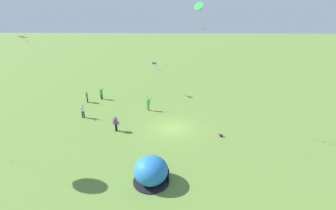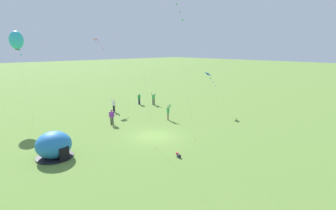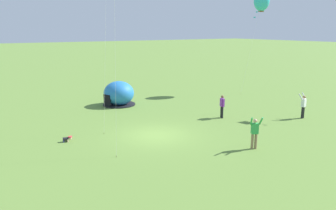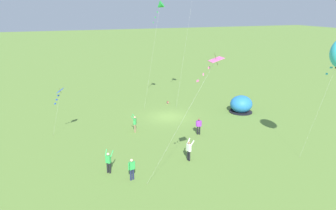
{
  "view_description": "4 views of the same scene",
  "coord_description": "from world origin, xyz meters",
  "px_view_note": "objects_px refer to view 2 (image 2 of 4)",
  "views": [
    {
      "loc": [
        -22.84,
        -0.39,
        11.91
      ],
      "look_at": [
        -0.46,
        0.51,
        2.99
      ],
      "focal_mm": 24.0,
      "sensor_mm": 36.0,
      "label": 1
    },
    {
      "loc": [
        -15.49,
        -18.72,
        8.47
      ],
      "look_at": [
        3.12,
        1.4,
        2.42
      ],
      "focal_mm": 28.0,
      "sensor_mm": 36.0,
      "label": 2
    },
    {
      "loc": [
        16.93,
        -9.87,
        6.53
      ],
      "look_at": [
        -0.18,
        0.97,
        1.79
      ],
      "focal_mm": 35.0,
      "sensor_mm": 36.0,
      "label": 3
    },
    {
      "loc": [
        12.75,
        34.26,
        12.57
      ],
      "look_at": [
        2.26,
        5.97,
        3.4
      ],
      "focal_mm": 35.0,
      "sensor_mm": 36.0,
      "label": 4
    }
  ],
  "objects_px": {
    "popup_tent": "(54,145)",
    "kite_cyan": "(16,40)",
    "toddler_crawling": "(178,155)",
    "person_strolling": "(112,116)",
    "person_arms_raised": "(168,112)",
    "person_center_field": "(139,98)",
    "person_far_back": "(154,98)",
    "kite_pink": "(98,42)",
    "person_flying_kite": "(114,105)",
    "kite_blue": "(209,77)"
  },
  "relations": [
    {
      "from": "person_arms_raised",
      "to": "person_center_field",
      "type": "height_order",
      "value": "person_arms_raised"
    },
    {
      "from": "person_strolling",
      "to": "toddler_crawling",
      "type": "bearing_deg",
      "value": -94.18
    },
    {
      "from": "person_arms_raised",
      "to": "person_flying_kite",
      "type": "height_order",
      "value": "same"
    },
    {
      "from": "person_far_back",
      "to": "person_center_field",
      "type": "relative_size",
      "value": 1.1
    },
    {
      "from": "person_flying_kite",
      "to": "person_center_field",
      "type": "xyz_separation_m",
      "value": [
        5.31,
        1.48,
        -0.03
      ]
    },
    {
      "from": "toddler_crawling",
      "to": "person_center_field",
      "type": "distance_m",
      "value": 20.18
    },
    {
      "from": "toddler_crawling",
      "to": "person_strolling",
      "type": "xyz_separation_m",
      "value": [
        0.83,
        11.31,
        0.79
      ]
    },
    {
      "from": "popup_tent",
      "to": "kite_cyan",
      "type": "distance_m",
      "value": 17.31
    },
    {
      "from": "person_center_field",
      "to": "kite_pink",
      "type": "bearing_deg",
      "value": 129.44
    },
    {
      "from": "popup_tent",
      "to": "toddler_crawling",
      "type": "xyz_separation_m",
      "value": [
        7.18,
        -6.53,
        -0.82
      ]
    },
    {
      "from": "person_strolling",
      "to": "person_far_back",
      "type": "xyz_separation_m",
      "value": [
        10.05,
        4.83,
        0.03
      ]
    },
    {
      "from": "person_far_back",
      "to": "kite_blue",
      "type": "distance_m",
      "value": 9.37
    },
    {
      "from": "person_arms_raised",
      "to": "kite_pink",
      "type": "bearing_deg",
      "value": 94.68
    },
    {
      "from": "popup_tent",
      "to": "person_center_field",
      "type": "height_order",
      "value": "popup_tent"
    },
    {
      "from": "person_arms_raised",
      "to": "person_far_back",
      "type": "bearing_deg",
      "value": 61.71
    },
    {
      "from": "person_arms_raised",
      "to": "kite_cyan",
      "type": "bearing_deg",
      "value": 132.53
    },
    {
      "from": "kite_cyan",
      "to": "kite_pink",
      "type": "distance_m",
      "value": 10.95
    },
    {
      "from": "popup_tent",
      "to": "person_center_field",
      "type": "distance_m",
      "value": 20.09
    },
    {
      "from": "person_far_back",
      "to": "kite_pink",
      "type": "xyz_separation_m",
      "value": [
        -5.29,
        6.36,
        8.2
      ]
    },
    {
      "from": "person_strolling",
      "to": "person_center_field",
      "type": "bearing_deg",
      "value": 37.04
    },
    {
      "from": "person_flying_kite",
      "to": "kite_blue",
      "type": "distance_m",
      "value": 13.27
    },
    {
      "from": "person_arms_raised",
      "to": "popup_tent",
      "type": "bearing_deg",
      "value": -172.14
    },
    {
      "from": "popup_tent",
      "to": "person_far_back",
      "type": "distance_m",
      "value": 20.46
    },
    {
      "from": "person_center_field",
      "to": "kite_pink",
      "type": "distance_m",
      "value": 10.23
    },
    {
      "from": "person_strolling",
      "to": "kite_cyan",
      "type": "distance_m",
      "value": 14.6
    },
    {
      "from": "person_flying_kite",
      "to": "kite_cyan",
      "type": "relative_size",
      "value": 0.18
    },
    {
      "from": "person_flying_kite",
      "to": "kite_blue",
      "type": "relative_size",
      "value": 0.36
    },
    {
      "from": "toddler_crawling",
      "to": "kite_cyan",
      "type": "height_order",
      "value": "kite_cyan"
    },
    {
      "from": "popup_tent",
      "to": "kite_cyan",
      "type": "xyz_separation_m",
      "value": [
        1.85,
        15.07,
        8.3
      ]
    },
    {
      "from": "person_arms_raised",
      "to": "person_strolling",
      "type": "bearing_deg",
      "value": 154.18
    },
    {
      "from": "kite_blue",
      "to": "person_far_back",
      "type": "bearing_deg",
      "value": 109.97
    },
    {
      "from": "person_arms_raised",
      "to": "person_center_field",
      "type": "relative_size",
      "value": 1.1
    },
    {
      "from": "kite_blue",
      "to": "toddler_crawling",
      "type": "bearing_deg",
      "value": -149.76
    },
    {
      "from": "person_center_field",
      "to": "kite_cyan",
      "type": "height_order",
      "value": "kite_cyan"
    },
    {
      "from": "toddler_crawling",
      "to": "person_center_field",
      "type": "height_order",
      "value": "person_center_field"
    },
    {
      "from": "person_strolling",
      "to": "kite_cyan",
      "type": "height_order",
      "value": "kite_cyan"
    },
    {
      "from": "person_far_back",
      "to": "kite_blue",
      "type": "bearing_deg",
      "value": -70.03
    },
    {
      "from": "person_far_back",
      "to": "person_center_field",
      "type": "distance_m",
      "value": 2.2
    },
    {
      "from": "popup_tent",
      "to": "kite_blue",
      "type": "distance_m",
      "value": 21.37
    },
    {
      "from": "person_strolling",
      "to": "kite_cyan",
      "type": "bearing_deg",
      "value": 120.88
    },
    {
      "from": "toddler_crawling",
      "to": "person_strolling",
      "type": "distance_m",
      "value": 11.37
    },
    {
      "from": "person_flying_kite",
      "to": "person_arms_raised",
      "type": "bearing_deg",
      "value": -71.74
    },
    {
      "from": "kite_blue",
      "to": "kite_cyan",
      "type": "height_order",
      "value": "kite_cyan"
    },
    {
      "from": "person_flying_kite",
      "to": "toddler_crawling",
      "type": "bearing_deg",
      "value": -104.2
    },
    {
      "from": "person_flying_kite",
      "to": "kite_blue",
      "type": "xyz_separation_m",
      "value": [
        9.68,
        -8.28,
        3.69
      ]
    },
    {
      "from": "kite_blue",
      "to": "person_arms_raised",
      "type": "bearing_deg",
      "value": 176.77
    },
    {
      "from": "popup_tent",
      "to": "person_strolling",
      "type": "xyz_separation_m",
      "value": [
        8.01,
        4.78,
        -0.03
      ]
    },
    {
      "from": "person_strolling",
      "to": "person_center_field",
      "type": "relative_size",
      "value": 1.0
    },
    {
      "from": "person_arms_raised",
      "to": "person_far_back",
      "type": "relative_size",
      "value": 1.0
    },
    {
      "from": "kite_pink",
      "to": "kite_cyan",
      "type": "bearing_deg",
      "value": -175.31
    }
  ]
}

